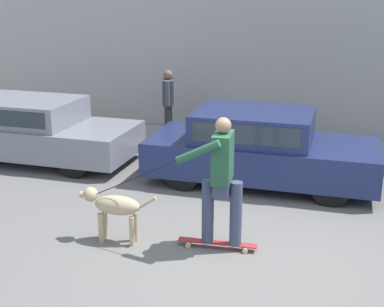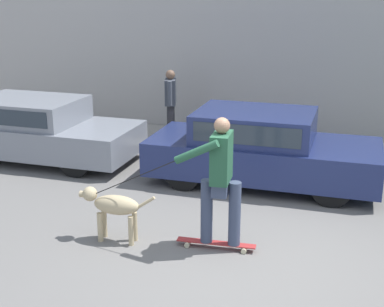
% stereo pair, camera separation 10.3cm
% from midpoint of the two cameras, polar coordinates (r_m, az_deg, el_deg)
% --- Properties ---
extents(ground_plane, '(36.00, 36.00, 0.00)m').
position_cam_midpoint_polar(ground_plane, '(6.93, 5.06, -11.22)').
color(ground_plane, slate).
extents(back_wall, '(32.00, 0.30, 5.71)m').
position_cam_midpoint_polar(back_wall, '(11.93, 12.10, 14.74)').
color(back_wall, '#B2ADA8').
rests_on(back_wall, ground_plane).
extents(sidewalk_curb, '(30.00, 1.82, 0.15)m').
position_cam_midpoint_polar(sidewalk_curb, '(11.31, 10.62, 0.37)').
color(sidewalk_curb, '#A39E93').
rests_on(sidewalk_curb, ground_plane).
extents(parked_car_0, '(4.09, 1.71, 1.22)m').
position_cam_midpoint_polar(parked_car_0, '(11.09, -16.20, 2.44)').
color(parked_car_0, black).
rests_on(parked_car_0, ground_plane).
extents(parked_car_1, '(3.97, 1.73, 1.29)m').
position_cam_midpoint_polar(parked_car_1, '(9.37, 7.65, 0.49)').
color(parked_car_1, black).
rests_on(parked_car_1, ground_plane).
extents(dog, '(1.08, 0.29, 0.75)m').
position_cam_midpoint_polar(dog, '(7.25, -8.03, -5.59)').
color(dog, tan).
rests_on(dog, ground_plane).
extents(skateboarder, '(2.24, 0.65, 1.78)m').
position_cam_midpoint_polar(skateboarder, '(6.79, 3.45, -2.48)').
color(skateboarder, beige).
rests_on(skateboarder, ground_plane).
extents(pedestrian_with_bag, '(0.35, 0.70, 1.49)m').
position_cam_midpoint_polar(pedestrian_with_bag, '(11.60, -2.03, 5.59)').
color(pedestrian_with_bag, '#28282D').
rests_on(pedestrian_with_bag, sidewalk_curb).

